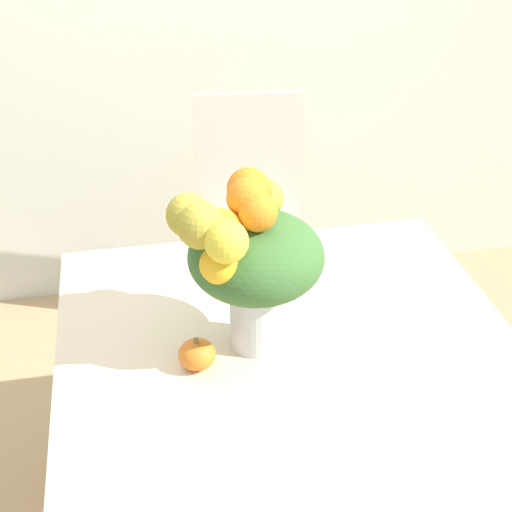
{
  "coord_description": "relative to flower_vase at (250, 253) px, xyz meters",
  "views": [
    {
      "loc": [
        -0.34,
        -1.29,
        1.82
      ],
      "look_at": [
        -0.08,
        0.06,
        0.98
      ],
      "focal_mm": 50.0,
      "sensor_mm": 36.0,
      "label": 1
    }
  ],
  "objects": [
    {
      "name": "dining_table",
      "position": [
        0.1,
        -0.06,
        -0.35
      ],
      "size": [
        1.13,
        1.16,
        0.73
      ],
      "color": "beige",
      "rests_on": "ground_plane"
    },
    {
      "name": "flower_vase",
      "position": [
        0.0,
        0.0,
        0.0
      ],
      "size": [
        0.35,
        0.31,
        0.45
      ],
      "color": "silver",
      "rests_on": "dining_table"
    },
    {
      "name": "pumpkin",
      "position": [
        -0.14,
        -0.06,
        -0.23
      ],
      "size": [
        0.09,
        0.09,
        0.08
      ],
      "color": "orange",
      "rests_on": "dining_table"
    },
    {
      "name": "dining_chair_near_window",
      "position": [
        0.18,
        0.92,
        -0.48
      ],
      "size": [
        0.45,
        0.45,
        1.0
      ],
      "rotation": [
        0.0,
        0.0,
        -0.08
      ],
      "color": "silver",
      "rests_on": "ground_plane"
    }
  ]
}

